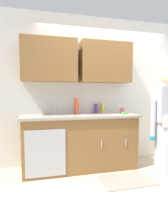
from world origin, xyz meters
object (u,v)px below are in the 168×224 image
at_px(bottle_cleaner_spray, 76,106).
at_px(knife_on_counter, 86,115).
at_px(bottle_dish_liquid, 103,108).
at_px(sponge, 125,113).
at_px(person_at_sink, 167,134).
at_px(sink, 53,116).
at_px(cup_by_sink, 122,111).
at_px(bottle_water_short, 96,108).

relative_size(bottle_cleaner_spray, knife_on_counter, 1.16).
xyz_separation_m(bottle_dish_liquid, sponge, (0.32, -0.28, -0.08)).
bearing_deg(bottle_dish_liquid, sponge, -41.73).
bearing_deg(person_at_sink, sink, 156.09).
distance_m(bottle_cleaner_spray, cup_by_sink, 0.86).
xyz_separation_m(bottle_dish_liquid, knife_on_counter, (-0.42, -0.37, -0.09)).
xyz_separation_m(person_at_sink, sponge, (-0.37, 0.66, 0.26)).
bearing_deg(person_at_sink, bottle_dish_liquid, 125.78).
height_order(bottle_cleaner_spray, bottle_water_short, bottle_cleaner_spray).
xyz_separation_m(bottle_cleaner_spray, knife_on_counter, (0.10, -0.30, -0.14)).
bearing_deg(sponge, sink, 177.27).
xyz_separation_m(person_at_sink, bottle_cleaner_spray, (-1.20, 0.88, 0.39)).
xyz_separation_m(person_at_sink, cup_by_sink, (-0.35, 0.80, 0.30)).
distance_m(person_at_sink, sponge, 0.80).
relative_size(sink, bottle_dish_liquid, 2.67).
height_order(person_at_sink, bottle_dish_liquid, person_at_sink).
xyz_separation_m(bottle_water_short, sponge, (0.45, -0.28, -0.07)).
relative_size(knife_on_counter, sponge, 2.18).
bearing_deg(knife_on_counter, person_at_sink, 39.74).
distance_m(sink, knife_on_counter, 0.55).
bearing_deg(sink, sponge, -2.73).
height_order(sink, bottle_water_short, sink).
distance_m(cup_by_sink, knife_on_counter, 0.78).
bearing_deg(bottle_cleaner_spray, bottle_water_short, 9.32).
xyz_separation_m(person_at_sink, bottle_water_short, (-0.82, 0.94, 0.33)).
distance_m(sink, person_at_sink, 1.81).
relative_size(bottle_water_short, cup_by_sink, 1.80).
bearing_deg(bottle_dish_liquid, bottle_cleaner_spray, -172.40).
bearing_deg(bottle_water_short, sponge, -31.50).
bearing_deg(sink, cup_by_sink, 3.23).
distance_m(cup_by_sink, sponge, 0.14).
distance_m(person_at_sink, cup_by_sink, 0.92).
bearing_deg(bottle_water_short, bottle_dish_liquid, 2.60).
xyz_separation_m(knife_on_counter, sponge, (0.74, 0.09, 0.01)).
height_order(bottle_water_short, knife_on_counter, bottle_water_short).
relative_size(sink, knife_on_counter, 2.08).
distance_m(bottle_cleaner_spray, sponge, 0.87).
height_order(bottle_dish_liquid, knife_on_counter, bottle_dish_liquid).
height_order(cup_by_sink, knife_on_counter, cup_by_sink).
bearing_deg(sponge, person_at_sink, -61.16).
bearing_deg(knife_on_counter, sink, -128.21).
height_order(bottle_cleaner_spray, knife_on_counter, bottle_cleaner_spray).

